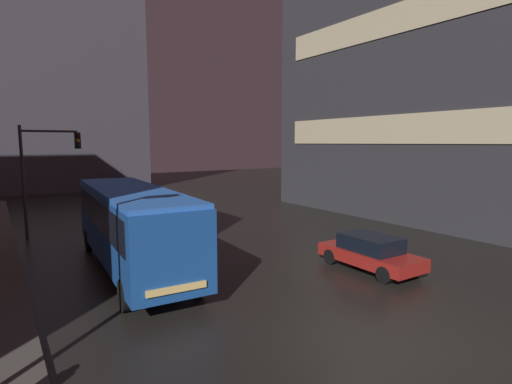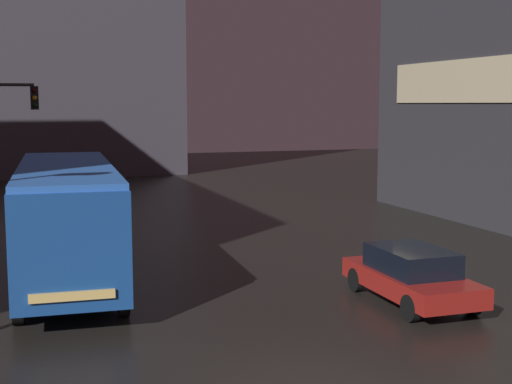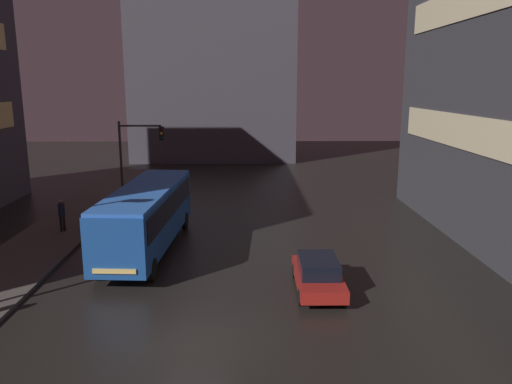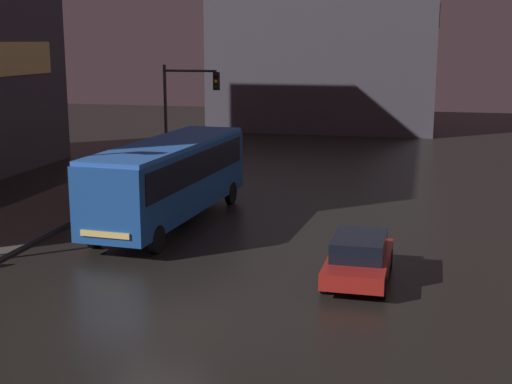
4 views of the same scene
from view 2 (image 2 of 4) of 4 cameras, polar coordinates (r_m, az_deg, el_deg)
bus_near at (r=20.99m, az=-14.90°, el=-1.34°), size 3.23×10.99×3.32m
car_taxi at (r=18.63m, az=12.31°, el=-6.46°), size 1.91×4.25×1.40m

